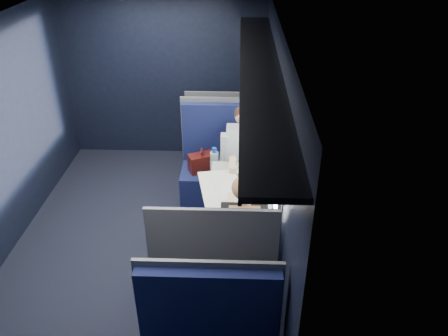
{
  "coord_description": "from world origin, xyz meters",
  "views": [
    {
      "loc": [
        1.04,
        -3.78,
        3.18
      ],
      "look_at": [
        0.9,
        0.0,
        0.95
      ],
      "focal_mm": 35.0,
      "sensor_mm": 36.0,
      "label": 1
    }
  ],
  "objects_px": {
    "seat_bay_near": "(222,169)",
    "laptop": "(256,176)",
    "seat_bay_far": "(215,269)",
    "table": "(237,192)",
    "cup": "(264,164)",
    "woman": "(244,230)",
    "seat_row_front": "(225,137)",
    "bottle_small": "(256,162)",
    "man": "(243,155)"
  },
  "relations": [
    {
      "from": "seat_bay_far",
      "to": "cup",
      "type": "xyz_separation_m",
      "value": [
        0.48,
        1.26,
        0.37
      ]
    },
    {
      "from": "seat_bay_far",
      "to": "bottle_small",
      "type": "relative_size",
      "value": 6.31
    },
    {
      "from": "table",
      "to": "bottle_small",
      "type": "xyz_separation_m",
      "value": [
        0.21,
        0.34,
        0.16
      ]
    },
    {
      "from": "man",
      "to": "cup",
      "type": "bearing_deg",
      "value": -53.73
    },
    {
      "from": "table",
      "to": "woman",
      "type": "xyz_separation_m",
      "value": [
        0.07,
        -0.71,
        0.06
      ]
    },
    {
      "from": "seat_bay_far",
      "to": "bottle_small",
      "type": "xyz_separation_m",
      "value": [
        0.39,
        1.21,
        0.41
      ]
    },
    {
      "from": "man",
      "to": "woman",
      "type": "relative_size",
      "value": 1.0
    },
    {
      "from": "seat_bay_near",
      "to": "laptop",
      "type": "distance_m",
      "value": 0.95
    },
    {
      "from": "table",
      "to": "man",
      "type": "xyz_separation_m",
      "value": [
        0.07,
        0.7,
        0.06
      ]
    },
    {
      "from": "laptop",
      "to": "bottle_small",
      "type": "distance_m",
      "value": 0.25
    },
    {
      "from": "man",
      "to": "bottle_small",
      "type": "height_order",
      "value": "man"
    },
    {
      "from": "seat_bay_far",
      "to": "bottle_small",
      "type": "height_order",
      "value": "seat_bay_far"
    },
    {
      "from": "laptop",
      "to": "cup",
      "type": "xyz_separation_m",
      "value": [
        0.1,
        0.29,
        -0.02
      ]
    },
    {
      "from": "table",
      "to": "seat_bay_near",
      "type": "relative_size",
      "value": 0.79
    },
    {
      "from": "seat_row_front",
      "to": "bottle_small",
      "type": "distance_m",
      "value": 1.56
    },
    {
      "from": "table",
      "to": "cup",
      "type": "relative_size",
      "value": 11.03
    },
    {
      "from": "woman",
      "to": "bottle_small",
      "type": "bearing_deg",
      "value": 82.48
    },
    {
      "from": "man",
      "to": "laptop",
      "type": "height_order",
      "value": "man"
    },
    {
      "from": "seat_bay_far",
      "to": "laptop",
      "type": "bearing_deg",
      "value": 68.4
    },
    {
      "from": "seat_row_front",
      "to": "bottle_small",
      "type": "bearing_deg",
      "value": -75.08
    },
    {
      "from": "man",
      "to": "woman",
      "type": "xyz_separation_m",
      "value": [
        0.0,
        -1.41,
        0.01
      ]
    },
    {
      "from": "seat_bay_near",
      "to": "bottle_small",
      "type": "distance_m",
      "value": 0.78
    },
    {
      "from": "seat_row_front",
      "to": "laptop",
      "type": "bearing_deg",
      "value": -77.35
    },
    {
      "from": "seat_bay_near",
      "to": "woman",
      "type": "relative_size",
      "value": 0.95
    },
    {
      "from": "bottle_small",
      "to": "seat_row_front",
      "type": "bearing_deg",
      "value": 104.92
    },
    {
      "from": "woman",
      "to": "bottle_small",
      "type": "distance_m",
      "value": 1.06
    },
    {
      "from": "seat_bay_near",
      "to": "man",
      "type": "xyz_separation_m",
      "value": [
        0.26,
        -0.17,
        0.3
      ]
    },
    {
      "from": "seat_bay_far",
      "to": "man",
      "type": "xyz_separation_m",
      "value": [
        0.25,
        1.57,
        0.3
      ]
    },
    {
      "from": "seat_row_front",
      "to": "bottle_small",
      "type": "xyz_separation_m",
      "value": [
        0.39,
        -1.46,
        0.42
      ]
    },
    {
      "from": "table",
      "to": "seat_bay_far",
      "type": "bearing_deg",
      "value": -101.78
    },
    {
      "from": "seat_bay_far",
      "to": "man",
      "type": "relative_size",
      "value": 0.95
    },
    {
      "from": "seat_bay_near",
      "to": "table",
      "type": "bearing_deg",
      "value": -77.6
    },
    {
      "from": "table",
      "to": "seat_row_front",
      "type": "bearing_deg",
      "value": 95.8
    },
    {
      "from": "bottle_small",
      "to": "seat_bay_near",
      "type": "bearing_deg",
      "value": 126.8
    },
    {
      "from": "table",
      "to": "man",
      "type": "distance_m",
      "value": 0.7
    },
    {
      "from": "bottle_small",
      "to": "cup",
      "type": "xyz_separation_m",
      "value": [
        0.09,
        0.05,
        -0.04
      ]
    },
    {
      "from": "woman",
      "to": "laptop",
      "type": "relative_size",
      "value": 3.53
    },
    {
      "from": "laptop",
      "to": "cup",
      "type": "bearing_deg",
      "value": 71.66
    },
    {
      "from": "table",
      "to": "seat_row_front",
      "type": "height_order",
      "value": "seat_row_front"
    },
    {
      "from": "seat_bay_near",
      "to": "cup",
      "type": "bearing_deg",
      "value": -44.78
    },
    {
      "from": "table",
      "to": "seat_row_front",
      "type": "relative_size",
      "value": 0.86
    },
    {
      "from": "woman",
      "to": "laptop",
      "type": "height_order",
      "value": "woman"
    },
    {
      "from": "table",
      "to": "cup",
      "type": "height_order",
      "value": "cup"
    },
    {
      "from": "table",
      "to": "laptop",
      "type": "relative_size",
      "value": 2.67
    },
    {
      "from": "table",
      "to": "seat_bay_near",
      "type": "distance_m",
      "value": 0.92
    },
    {
      "from": "laptop",
      "to": "seat_bay_near",
      "type": "bearing_deg",
      "value": 116.69
    },
    {
      "from": "cup",
      "to": "seat_row_front",
      "type": "bearing_deg",
      "value": 108.79
    },
    {
      "from": "seat_bay_far",
      "to": "seat_bay_near",
      "type": "bearing_deg",
      "value": 90.29
    },
    {
      "from": "seat_bay_far",
      "to": "woman",
      "type": "bearing_deg",
      "value": 33.82
    },
    {
      "from": "laptop",
      "to": "bottle_small",
      "type": "xyz_separation_m",
      "value": [
        0.01,
        0.25,
        0.02
      ]
    }
  ]
}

